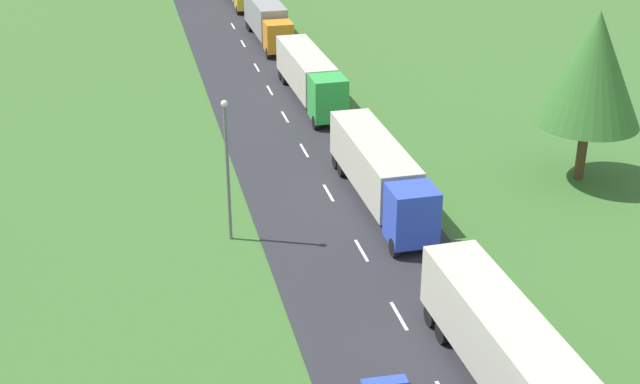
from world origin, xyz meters
The scene contains 8 objects.
road centered at (0.00, 24.50, 0.03)m, with size 10.00×140.00×0.06m, color #2B2B30.
lane_marking_centre centered at (0.00, 20.00, 0.07)m, with size 0.16×119.13×0.01m.
truck_lead centered at (2.39, 16.32, 2.13)m, with size 2.84×14.22×3.60m.
truck_second centered at (2.50, 34.89, 2.14)m, with size 2.62×13.29×3.56m.
truck_third centered at (2.60, 53.78, 2.13)m, with size 2.72×13.43×3.57m.
truck_fourth centered at (2.46, 71.74, 2.19)m, with size 2.65×12.36×3.78m.
lamppost_second centered at (-6.51, 32.67, 4.43)m, with size 0.36×0.36×7.91m.
tree_maple centered at (15.76, 35.63, 7.11)m, with size 6.28×6.28×10.59m.
Camera 1 is at (-11.27, -8.80, 22.23)m, focal length 48.62 mm.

